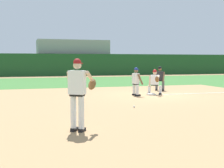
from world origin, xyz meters
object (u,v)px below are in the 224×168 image
Objects in this scene: baseball at (134,107)px; pitcher at (78,90)px; umpire at (160,77)px; first_base_bag at (151,94)px; first_baseman at (155,81)px; baserunner at (136,80)px.

baseball is 0.04× the size of pitcher.
umpire is (6.65, 9.26, -0.27)m from pitcher.
umpire is (1.48, 2.09, 0.75)m from first_base_bag.
baserunner is (-1.17, -0.27, 0.06)m from first_baseman.
baseball is at bearing -112.02° from baserunner.
first_baseman is at bearing 13.03° from baserunner.
first_base_bag is 0.20× the size of pitcher.
umpire is at bearing 56.76° from baseball.
umpire is at bearing 57.85° from first_baseman.
pitcher reaches higher than baserunner.
umpire is at bearing 54.76° from first_base_bag.
baserunner is (-0.88, -0.06, 0.75)m from first_base_bag.
first_baseman reaches higher than baseball.
first_base_bag is 1.15m from baserunner.
pitcher is 1.27× the size of baserunner.
umpire is (1.18, 1.88, 0.06)m from first_baseman.
baserunner is 1.00× the size of umpire.
first_base_bag is 0.28× the size of first_baseman.
first_base_bag is 8.90m from pitcher.
pitcher is 8.31m from baserunner.
baseball is 7.11m from umpire.
first_baseman reaches higher than first_base_bag.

